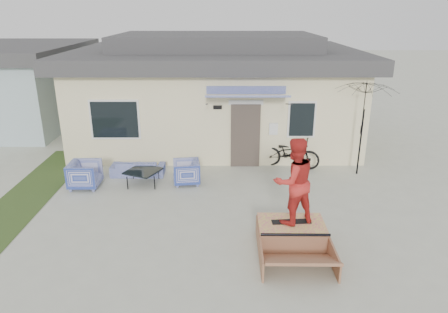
{
  "coord_description": "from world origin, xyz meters",
  "views": [
    {
      "loc": [
        0.28,
        -8.33,
        4.96
      ],
      "look_at": [
        0.3,
        1.8,
        1.3
      ],
      "focal_mm": 32.94,
      "sensor_mm": 36.0,
      "label": 1
    }
  ],
  "objects_px": {
    "bicycle": "(290,150)",
    "skate_ramp": "(291,233)",
    "armchair_right": "(186,171)",
    "patio_umbrella": "(363,120)",
    "loveseat": "(138,165)",
    "armchair_left": "(85,173)",
    "coffee_table": "(143,177)",
    "skateboard": "(291,221)",
    "skater": "(294,180)"
  },
  "relations": [
    {
      "from": "loveseat",
      "to": "patio_umbrella",
      "type": "height_order",
      "value": "patio_umbrella"
    },
    {
      "from": "armchair_left",
      "to": "skateboard",
      "type": "height_order",
      "value": "armchair_left"
    },
    {
      "from": "patio_umbrella",
      "to": "skate_ramp",
      "type": "height_order",
      "value": "patio_umbrella"
    },
    {
      "from": "loveseat",
      "to": "armchair_left",
      "type": "bearing_deg",
      "value": 35.11
    },
    {
      "from": "skateboard",
      "to": "loveseat",
      "type": "bearing_deg",
      "value": 132.96
    },
    {
      "from": "skate_ramp",
      "to": "skater",
      "type": "height_order",
      "value": "skater"
    },
    {
      "from": "loveseat",
      "to": "armchair_right",
      "type": "xyz_separation_m",
      "value": [
        1.58,
        -0.67,
        0.07
      ]
    },
    {
      "from": "bicycle",
      "to": "skateboard",
      "type": "relative_size",
      "value": 2.2
    },
    {
      "from": "loveseat",
      "to": "armchair_right",
      "type": "bearing_deg",
      "value": 157.33
    },
    {
      "from": "bicycle",
      "to": "skate_ramp",
      "type": "relative_size",
      "value": 0.98
    },
    {
      "from": "patio_umbrella",
      "to": "skate_ramp",
      "type": "bearing_deg",
      "value": -123.85
    },
    {
      "from": "loveseat",
      "to": "skater",
      "type": "xyz_separation_m",
      "value": [
        4.2,
        -3.96,
        1.19
      ]
    },
    {
      "from": "armchair_right",
      "to": "skate_ramp",
      "type": "relative_size",
      "value": 0.4
    },
    {
      "from": "bicycle",
      "to": "skateboard",
      "type": "distance_m",
      "value": 4.66
    },
    {
      "from": "skater",
      "to": "patio_umbrella",
      "type": "bearing_deg",
      "value": -145.33
    },
    {
      "from": "armchair_left",
      "to": "bicycle",
      "type": "distance_m",
      "value": 6.44
    },
    {
      "from": "armchair_right",
      "to": "skateboard",
      "type": "distance_m",
      "value": 4.21
    },
    {
      "from": "coffee_table",
      "to": "skateboard",
      "type": "distance_m",
      "value": 5.09
    },
    {
      "from": "patio_umbrella",
      "to": "skateboard",
      "type": "xyz_separation_m",
      "value": [
        -2.74,
        -4.04,
        -1.23
      ]
    },
    {
      "from": "skate_ramp",
      "to": "skater",
      "type": "distance_m",
      "value": 1.27
    },
    {
      "from": "bicycle",
      "to": "patio_umbrella",
      "type": "distance_m",
      "value": 2.42
    },
    {
      "from": "loveseat",
      "to": "armchair_right",
      "type": "height_order",
      "value": "armchair_right"
    },
    {
      "from": "coffee_table",
      "to": "loveseat",
      "type": "bearing_deg",
      "value": 112.72
    },
    {
      "from": "loveseat",
      "to": "armchair_right",
      "type": "distance_m",
      "value": 1.72
    },
    {
      "from": "patio_umbrella",
      "to": "skater",
      "type": "bearing_deg",
      "value": -124.16
    },
    {
      "from": "loveseat",
      "to": "skater",
      "type": "bearing_deg",
      "value": 136.83
    },
    {
      "from": "armchair_left",
      "to": "coffee_table",
      "type": "relative_size",
      "value": 0.98
    },
    {
      "from": "patio_umbrella",
      "to": "skate_ramp",
      "type": "xyz_separation_m",
      "value": [
        -2.75,
        -4.09,
        -1.5
      ]
    },
    {
      "from": "armchair_left",
      "to": "bicycle",
      "type": "height_order",
      "value": "bicycle"
    },
    {
      "from": "skater",
      "to": "armchair_right",
      "type": "bearing_deg",
      "value": -72.72
    },
    {
      "from": "loveseat",
      "to": "skateboard",
      "type": "distance_m",
      "value": 5.78
    },
    {
      "from": "armchair_left",
      "to": "loveseat",
      "type": "bearing_deg",
      "value": -55.26
    },
    {
      "from": "armchair_left",
      "to": "patio_umbrella",
      "type": "height_order",
      "value": "patio_umbrella"
    },
    {
      "from": "coffee_table",
      "to": "patio_umbrella",
      "type": "relative_size",
      "value": 0.4
    },
    {
      "from": "loveseat",
      "to": "armchair_left",
      "type": "distance_m",
      "value": 1.65
    },
    {
      "from": "bicycle",
      "to": "skate_ramp",
      "type": "bearing_deg",
      "value": -170.9
    },
    {
      "from": "armchair_left",
      "to": "patio_umbrella",
      "type": "xyz_separation_m",
      "value": [
        8.3,
        1.03,
        1.32
      ]
    },
    {
      "from": "bicycle",
      "to": "armchair_left",
      "type": "bearing_deg",
      "value": 121.82
    },
    {
      "from": "armchair_right",
      "to": "bicycle",
      "type": "bearing_deg",
      "value": 104.29
    },
    {
      "from": "armchair_right",
      "to": "patio_umbrella",
      "type": "distance_m",
      "value": 5.58
    },
    {
      "from": "patio_umbrella",
      "to": "coffee_table",
      "type": "bearing_deg",
      "value": -173.22
    },
    {
      "from": "coffee_table",
      "to": "skateboard",
      "type": "xyz_separation_m",
      "value": [
        3.9,
        -3.25,
        0.3
      ]
    },
    {
      "from": "bicycle",
      "to": "skate_ramp",
      "type": "xyz_separation_m",
      "value": [
        -0.69,
        -4.66,
        -0.37
      ]
    },
    {
      "from": "loveseat",
      "to": "skater",
      "type": "distance_m",
      "value": 5.89
    },
    {
      "from": "armchair_right",
      "to": "armchair_left",
      "type": "bearing_deg",
      "value": -91.98
    },
    {
      "from": "armchair_right",
      "to": "patio_umbrella",
      "type": "bearing_deg",
      "value": 90.52
    },
    {
      "from": "armchair_left",
      "to": "armchair_right",
      "type": "height_order",
      "value": "armchair_left"
    },
    {
      "from": "loveseat",
      "to": "bicycle",
      "type": "bearing_deg",
      "value": -172.23
    },
    {
      "from": "skater",
      "to": "skateboard",
      "type": "bearing_deg",
      "value": -21.17
    },
    {
      "from": "skateboard",
      "to": "skater",
      "type": "height_order",
      "value": "skater"
    }
  ]
}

